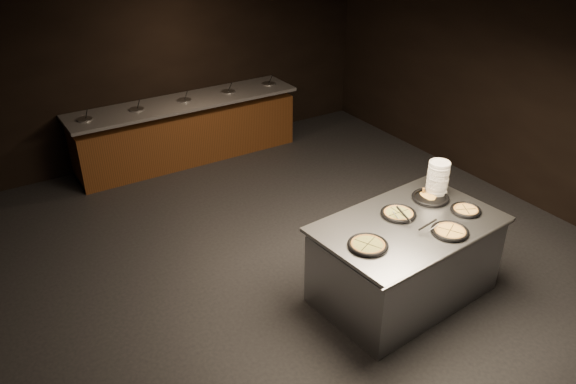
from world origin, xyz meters
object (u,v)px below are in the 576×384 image
(serving_counter, at_px, (405,261))
(plate_stack, at_px, (438,178))
(pan_veggie_whole, at_px, (368,245))
(pan_cheese_whole, at_px, (398,213))

(serving_counter, xyz_separation_m, plate_stack, (0.70, 0.32, 0.68))
(pan_veggie_whole, bearing_deg, plate_stack, 17.58)
(pan_cheese_whole, bearing_deg, plate_stack, 11.50)
(pan_veggie_whole, distance_m, pan_cheese_whole, 0.71)
(pan_veggie_whole, xyz_separation_m, pan_cheese_whole, (0.65, 0.28, -0.00))
(plate_stack, bearing_deg, pan_cheese_whole, -168.50)
(pan_cheese_whole, bearing_deg, serving_counter, -92.03)
(serving_counter, distance_m, plate_stack, 1.02)
(serving_counter, distance_m, pan_cheese_whole, 0.54)
(serving_counter, xyz_separation_m, pan_cheese_whole, (0.01, 0.18, 0.51))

